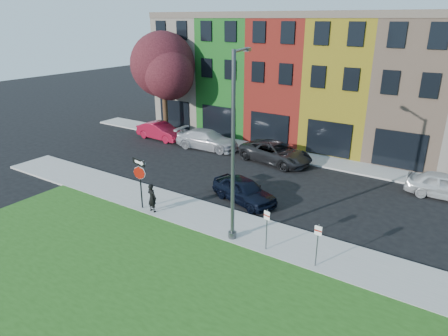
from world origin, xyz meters
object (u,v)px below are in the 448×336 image
Objects in this scene: stop_sign at (140,174)px; street_lamp at (234,149)px; man at (152,198)px; sedan_near at (244,190)px.

street_lamp reaches higher than stop_sign.
street_lamp is (5.06, 0.21, 3.58)m from man.
man is at bearing 11.68° from stop_sign.
stop_sign is at bearing 150.35° from sedan_near.
stop_sign is 1.46m from man.
sedan_near is (3.40, 3.99, -0.20)m from man.
street_lamp is (5.84, 0.23, 2.34)m from stop_sign.
street_lamp is at bearing -171.63° from man.
street_lamp is at bearing 12.55° from stop_sign.
stop_sign reaches higher than man.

